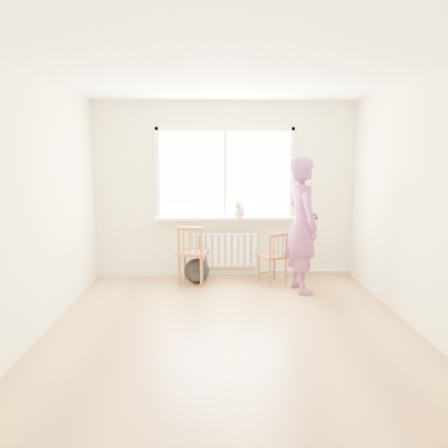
{
  "coord_description": "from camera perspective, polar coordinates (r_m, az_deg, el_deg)",
  "views": [
    {
      "loc": [
        -0.2,
        -4.5,
        1.85
      ],
      "look_at": [
        -0.04,
        1.2,
        0.98
      ],
      "focal_mm": 35.0,
      "sensor_mm": 36.0,
      "label": 1
    }
  ],
  "objects": [
    {
      "name": "cat",
      "position": [
        6.61,
        2.04,
        1.85
      ],
      "size": [
        0.25,
        0.42,
        0.29
      ],
      "rotation": [
        0.0,
        0.0,
        -0.26
      ],
      "color": "beige",
      "rests_on": "windowsill"
    },
    {
      "name": "floor",
      "position": [
        4.87,
        0.92,
        -13.66
      ],
      "size": [
        4.5,
        4.5,
        0.0
      ],
      "primitive_type": "plane",
      "color": "#A07741",
      "rests_on": "ground"
    },
    {
      "name": "chair_right",
      "position": [
        6.48,
        6.54,
        -4.41
      ],
      "size": [
        0.51,
        0.5,
        0.78
      ],
      "rotation": [
        0.0,
        0.0,
        3.62
      ],
      "color": "#9A532C",
      "rests_on": "floor"
    },
    {
      "name": "back_wall",
      "position": [
        6.77,
        0.13,
        4.43
      ],
      "size": [
        4.0,
        0.01,
        2.7
      ],
      "primitive_type": "cube",
      "color": "beige",
      "rests_on": "ground"
    },
    {
      "name": "radiator",
      "position": [
        6.81,
        0.15,
        -3.29
      ],
      "size": [
        1.0,
        0.12,
        0.55
      ],
      "color": "white",
      "rests_on": "back_wall"
    },
    {
      "name": "backpack",
      "position": [
        6.52,
        -3.59,
        -6.13
      ],
      "size": [
        0.43,
        0.37,
        0.37
      ],
      "primitive_type": "ellipsoid",
      "rotation": [
        0.0,
        0.0,
        0.26
      ],
      "color": "black",
      "rests_on": "floor"
    },
    {
      "name": "windowsill",
      "position": [
        6.71,
        0.16,
        0.78
      ],
      "size": [
        2.15,
        0.22,
        0.04
      ],
      "primitive_type": "cube",
      "color": "white",
      "rests_on": "back_wall"
    },
    {
      "name": "person",
      "position": [
        6.07,
        10.2,
        -0.18
      ],
      "size": [
        0.57,
        0.75,
        1.86
      ],
      "primitive_type": "imported",
      "rotation": [
        0.0,
        0.0,
        1.76
      ],
      "color": "#BF3F77",
      "rests_on": "floor"
    },
    {
      "name": "window",
      "position": [
        6.73,
        0.14,
        7.07
      ],
      "size": [
        2.12,
        0.05,
        1.42
      ],
      "color": "white",
      "rests_on": "back_wall"
    },
    {
      "name": "chair_left",
      "position": [
        6.42,
        -4.2,
        -4.03
      ],
      "size": [
        0.5,
        0.49,
        0.88
      ],
      "rotation": [
        0.0,
        0.0,
        2.95
      ],
      "color": "#9A532C",
      "rests_on": "floor"
    },
    {
      "name": "baseboard",
      "position": [
        6.98,
        0.13,
        -6.37
      ],
      "size": [
        4.0,
        0.03,
        0.08
      ],
      "primitive_type": "cube",
      "color": "beige",
      "rests_on": "ground"
    },
    {
      "name": "ceiling",
      "position": [
        4.58,
        1.01,
        19.35
      ],
      "size": [
        4.5,
        4.5,
        0.0
      ],
      "primitive_type": "plane",
      "rotation": [
        3.14,
        0.0,
        0.0
      ],
      "color": "white",
      "rests_on": "back_wall"
    },
    {
      "name": "heating_pipe",
      "position": [
        7.07,
        10.37,
        -5.98
      ],
      "size": [
        1.4,
        0.04,
        0.04
      ],
      "primitive_type": "cylinder",
      "rotation": [
        0.0,
        1.57,
        0.0
      ],
      "color": "silver",
      "rests_on": "back_wall"
    }
  ]
}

